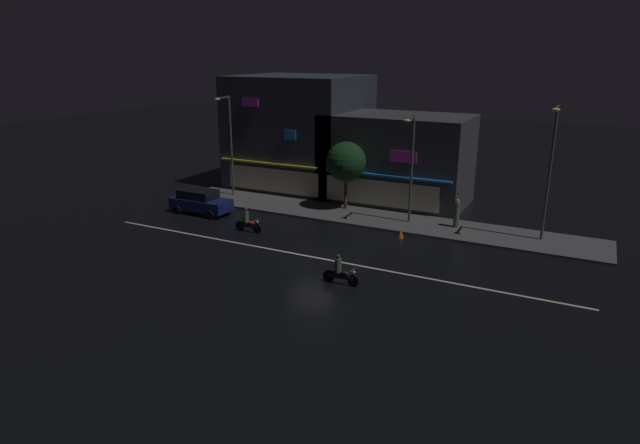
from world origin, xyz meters
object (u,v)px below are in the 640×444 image
traffic_cone (401,233)px  streetlamp_east (550,164)px  streetlamp_mid (411,161)px  parked_car_near_kerb (200,201)px  motorcycle_following (248,222)px  pedestrian_on_sidewalk (457,214)px  streetlamp_west (229,138)px  motorcycle_lead (340,272)px

traffic_cone → streetlamp_east: bearing=21.0°
streetlamp_mid → parked_car_near_kerb: 14.70m
streetlamp_mid → motorcycle_following: streetlamp_mid is taller
parked_car_near_kerb → motorcycle_following: 5.58m
traffic_cone → parked_car_near_kerb: bearing=-174.4°
streetlamp_east → pedestrian_on_sidewalk: size_ratio=4.31×
motorcycle_following → traffic_cone: size_ratio=3.45×
parked_car_near_kerb → motorcycle_following: size_ratio=2.26×
streetlamp_west → motorcycle_lead: (14.49, -11.17, -3.94)m
streetlamp_east → motorcycle_lead: 14.11m
parked_car_near_kerb → traffic_cone: size_ratio=7.82×
streetlamp_mid → parked_car_near_kerb: streetlamp_mid is taller
streetlamp_mid → traffic_cone: streetlamp_mid is taller
parked_car_near_kerb → motorcycle_lead: parked_car_near_kerb is taller
motorcycle_lead → streetlamp_west: bearing=-36.7°
motorcycle_lead → traffic_cone: motorcycle_lead is taller
streetlamp_mid → streetlamp_east: size_ratio=0.87×
pedestrian_on_sidewalk → motorcycle_lead: bearing=73.2°
streetlamp_west → streetlamp_mid: streetlamp_west is taller
streetlamp_west → motorcycle_following: streetlamp_west is taller
streetlamp_mid → motorcycle_lead: 11.18m
parked_car_near_kerb → streetlamp_west: bearing=98.6°
streetlamp_mid → pedestrian_on_sidewalk: (3.01, 0.51, -3.23)m
pedestrian_on_sidewalk → motorcycle_lead: 11.49m
motorcycle_lead → motorcycle_following: (-8.54, 4.64, 0.00)m
streetlamp_east → motorcycle_lead: size_ratio=4.15×
streetlamp_mid → streetlamp_west: bearing=177.7°
streetlamp_east → streetlamp_mid: bearing=-178.2°
parked_car_near_kerb → motorcycle_following: bearing=-19.8°
streetlamp_mid → motorcycle_lead: bearing=-89.6°
streetlamp_mid → pedestrian_on_sidewalk: bearing=9.6°
streetlamp_west → parked_car_near_kerb: 5.98m
streetlamp_mid → motorcycle_lead: (0.07, -10.59, -3.59)m
streetlamp_west → motorcycle_following: 9.67m
parked_car_near_kerb → motorcycle_following: parked_car_near_kerb is taller
streetlamp_east → motorcycle_following: streetlamp_east is taller
motorcycle_following → streetlamp_mid: bearing=43.2°
parked_car_near_kerb → streetlamp_east: bearing=11.2°
pedestrian_on_sidewalk → traffic_cone: (-2.57, -3.19, -0.72)m
parked_car_near_kerb → streetlamp_mid: bearing=16.5°
parked_car_near_kerb → pedestrian_on_sidewalk: bearing=15.3°
motorcycle_lead → streetlamp_east: bearing=-125.6°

